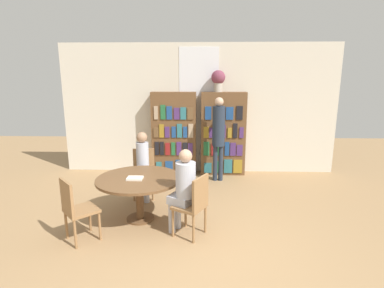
# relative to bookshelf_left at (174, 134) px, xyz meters

# --- Properties ---
(ground_plane) EXTENTS (16.00, 16.00, 0.00)m
(ground_plane) POSITION_rel_bookshelf_left_xyz_m (0.57, -3.63, -0.95)
(ground_plane) COLOR #9E7A51
(wall_back) EXTENTS (6.40, 0.07, 3.00)m
(wall_back) POSITION_rel_bookshelf_left_xyz_m (0.57, 0.19, 0.55)
(wall_back) COLOR beige
(wall_back) RESTS_ON ground_plane
(bookshelf_left) EXTENTS (1.02, 0.34, 1.91)m
(bookshelf_left) POSITION_rel_bookshelf_left_xyz_m (0.00, 0.00, 0.00)
(bookshelf_left) COLOR brown
(bookshelf_left) RESTS_ON ground_plane
(bookshelf_right) EXTENTS (1.02, 0.34, 1.91)m
(bookshelf_right) POSITION_rel_bookshelf_left_xyz_m (1.14, 0.00, -0.00)
(bookshelf_right) COLOR brown
(bookshelf_right) RESTS_ON ground_plane
(flower_vase) EXTENTS (0.31, 0.31, 0.48)m
(flower_vase) POSITION_rel_bookshelf_left_xyz_m (1.00, 0.01, 1.24)
(flower_vase) COLOR #B7AD9E
(flower_vase) RESTS_ON bookshelf_right
(reading_table) EXTENTS (1.32, 1.32, 0.70)m
(reading_table) POSITION_rel_bookshelf_left_xyz_m (-0.33, -2.42, -0.35)
(reading_table) COLOR brown
(reading_table) RESTS_ON ground_plane
(chair_near_camera) EXTENTS (0.57, 0.57, 0.90)m
(chair_near_camera) POSITION_rel_bookshelf_left_xyz_m (-1.06, -3.11, -0.44)
(chair_near_camera) COLOR olive
(chair_near_camera) RESTS_ON ground_plane
(chair_left_side) EXTENTS (0.45, 0.45, 0.90)m
(chair_left_side) POSITION_rel_bookshelf_left_xyz_m (-0.45, -1.43, -0.44)
(chair_left_side) COLOR olive
(chair_left_side) RESTS_ON ground_plane
(chair_far_side) EXTENTS (0.54, 0.54, 0.90)m
(chair_far_side) POSITION_rel_bookshelf_left_xyz_m (0.54, -2.91, -0.44)
(chair_far_side) COLOR olive
(chair_far_side) RESTS_ON ground_plane
(seated_reader_left) EXTENTS (0.26, 0.36, 1.27)m
(seated_reader_left) POSITION_rel_bookshelf_left_xyz_m (-0.43, -1.62, -0.24)
(seated_reader_left) COLOR #B2B7C6
(seated_reader_left) RESTS_ON ground_plane
(seated_reader_right) EXTENTS (0.42, 0.40, 1.26)m
(seated_reader_right) POSITION_rel_bookshelf_left_xyz_m (0.39, -2.82, -0.22)
(seated_reader_right) COLOR #B2B7C6
(seated_reader_right) RESTS_ON ground_plane
(librarian_standing) EXTENTS (0.27, 0.54, 1.83)m
(librarian_standing) POSITION_rel_bookshelf_left_xyz_m (1.01, -0.50, 0.15)
(librarian_standing) COLOR #232D3D
(librarian_standing) RESTS_ON ground_plane
(open_book_on_table) EXTENTS (0.24, 0.18, 0.03)m
(open_book_on_table) POSITION_rel_bookshelf_left_xyz_m (-0.37, -2.50, -0.23)
(open_book_on_table) COLOR silver
(open_book_on_table) RESTS_ON reading_table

